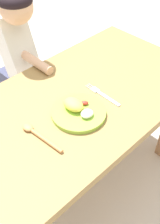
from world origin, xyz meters
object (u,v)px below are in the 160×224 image
at_px(plate, 78,111).
at_px(person, 19,67).
at_px(fork, 103,95).
at_px(spoon, 38,134).

xyz_separation_m(plate, person, (0.10, 0.60, -0.11)).
bearing_deg(plate, fork, 2.26).
relative_size(plate, fork, 1.15).
bearing_deg(spoon, person, -32.69).
bearing_deg(person, fork, 96.77).
bearing_deg(plate, person, 80.36).
height_order(fork, person, person).
bearing_deg(fork, spoon, 89.20).
xyz_separation_m(fork, person, (-0.07, 0.60, -0.10)).
distance_m(plate, fork, 0.17).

